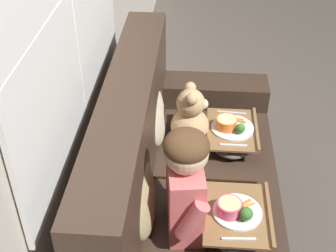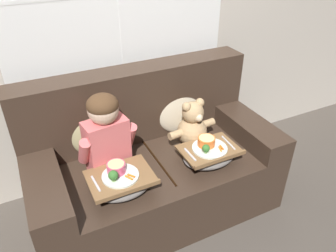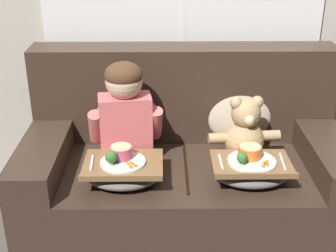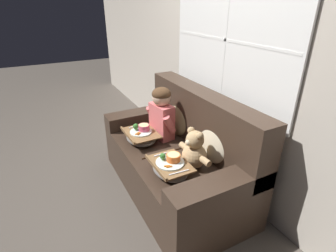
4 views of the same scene
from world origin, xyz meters
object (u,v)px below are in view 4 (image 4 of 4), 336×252
teddy_bear (194,151)px  lap_tray_teddy (170,167)px  child_figure (162,111)px  couch (179,158)px  throw_pillow_behind_teddy (214,141)px  lap_tray_child (141,136)px  throw_pillow_behind_child (179,116)px

teddy_bear → lap_tray_teddy: 0.24m
child_figure → lap_tray_teddy: bearing=-20.5°
child_figure → lap_tray_teddy: 0.70m
couch → throw_pillow_behind_teddy: bearing=28.5°
couch → throw_pillow_behind_teddy: couch is taller
teddy_bear → lap_tray_child: size_ratio=1.00×
throw_pillow_behind_child → lap_tray_teddy: bearing=-35.1°
throw_pillow_behind_child → lap_tray_child: throw_pillow_behind_child is taller
throw_pillow_behind_child → child_figure: size_ratio=0.79×
teddy_bear → lap_tray_teddy: size_ratio=1.00×
lap_tray_child → lap_tray_teddy: 0.62m
throw_pillow_behind_teddy → lap_tray_teddy: (-0.00, -0.44, -0.13)m
couch → throw_pillow_behind_child: couch is taller
throw_pillow_behind_child → throw_pillow_behind_teddy: size_ratio=1.07×
throw_pillow_behind_child → throw_pillow_behind_teddy: bearing=0.0°
lap_tray_child → throw_pillow_behind_teddy: bearing=34.9°
teddy_bear → lap_tray_child: bearing=-159.9°
child_figure → lap_tray_child: size_ratio=1.40×
couch → lap_tray_child: bearing=-139.5°
couch → child_figure: couch is taller
couch → lap_tray_teddy: 0.44m
child_figure → lap_tray_child: (-0.00, -0.23, -0.23)m
throw_pillow_behind_child → teddy_bear: throw_pillow_behind_child is taller
child_figure → throw_pillow_behind_child: bearing=90.0°
throw_pillow_behind_teddy → child_figure: (-0.62, -0.20, 0.10)m
throw_pillow_behind_child → lap_tray_child: bearing=-90.2°
child_figure → lap_tray_child: 0.33m
lap_tray_child → teddy_bear: bearing=20.1°
couch → child_figure: 0.51m
child_figure → teddy_bear: 0.64m
couch → lap_tray_teddy: (0.31, -0.27, 0.17)m
throw_pillow_behind_teddy → child_figure: size_ratio=0.74×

